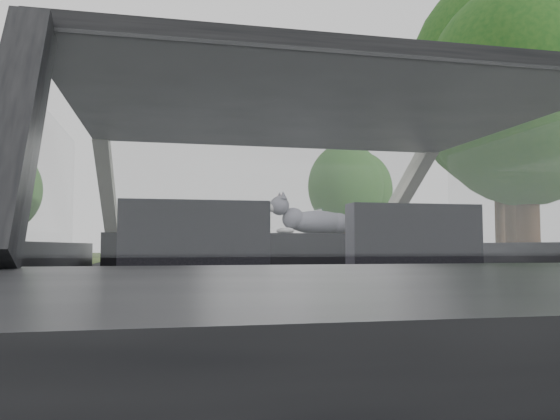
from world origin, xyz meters
name	(u,v)px	position (x,y,z in m)	size (l,w,h in m)	color
subject_car	(285,296)	(0.00, 0.00, 0.72)	(1.80, 4.00, 1.45)	black
dashboard	(260,262)	(0.00, 0.62, 0.85)	(1.58, 0.45, 0.30)	black
driver_seat	(193,262)	(-0.40, -0.29, 0.88)	(0.50, 0.72, 0.42)	black
passenger_seat	(402,260)	(0.40, -0.29, 0.88)	(0.50, 0.72, 0.42)	black
steering_wheel	(186,249)	(-0.40, 0.33, 0.92)	(0.36, 0.36, 0.04)	black
cat	(318,221)	(0.33, 0.64, 1.07)	(0.51, 0.16, 0.23)	slate
guardrail	(371,260)	(4.30, 10.00, 0.58)	(0.05, 90.00, 0.32)	gray
other_car	(145,248)	(-1.39, 24.59, 0.83)	(1.99, 5.05, 1.66)	silver
highway_sign	(319,240)	(5.02, 16.92, 1.14)	(0.09, 0.91, 2.28)	#0C4012
utility_pole	(498,141)	(7.55, 9.69, 3.53)	(0.23, 0.23, 7.07)	#331F16
tree_0	(526,138)	(7.39, 8.40, 3.34)	(4.41, 4.41, 6.69)	#194817
tree_1	(511,125)	(9.80, 12.33, 4.61)	(6.08, 6.08, 9.21)	#194817
tree_2	(346,204)	(10.08, 28.65, 3.43)	(4.53, 4.53, 6.87)	#194817
tree_3	(358,206)	(13.85, 36.78, 3.94)	(5.20, 5.20, 7.87)	#194817
tree_6	(2,206)	(-9.10, 29.60, 3.05)	(4.03, 4.03, 6.11)	#194817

